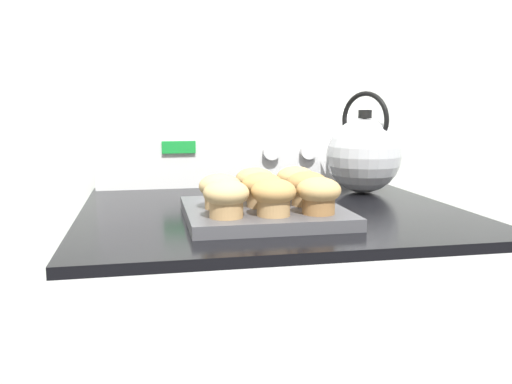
# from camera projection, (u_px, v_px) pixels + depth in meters

# --- Properties ---
(wall_back) EXTENTS (8.00, 0.05, 2.40)m
(wall_back) POSITION_uv_depth(u_px,v_px,m) (239.00, 78.00, 1.43)
(wall_back) COLOR silver
(wall_back) RESTS_ON ground_plane
(control_panel) EXTENTS (0.74, 0.07, 0.18)m
(control_panel) POSITION_uv_depth(u_px,v_px,m) (244.00, 151.00, 1.41)
(control_panel) COLOR white
(control_panel) RESTS_ON stove_range
(muffin_pan) EXTENTS (0.29, 0.29, 0.02)m
(muffin_pan) POSITION_uv_depth(u_px,v_px,m) (263.00, 213.00, 1.01)
(muffin_pan) COLOR #4C4C51
(muffin_pan) RESTS_ON stove_range
(muffin_r0_c0) EXTENTS (0.08, 0.08, 0.06)m
(muffin_r0_c0) POSITION_uv_depth(u_px,v_px,m) (226.00, 197.00, 0.91)
(muffin_r0_c0) COLOR tan
(muffin_r0_c0) RESTS_ON muffin_pan
(muffin_r0_c1) EXTENTS (0.08, 0.08, 0.06)m
(muffin_r0_c1) POSITION_uv_depth(u_px,v_px,m) (274.00, 196.00, 0.92)
(muffin_r0_c1) COLOR tan
(muffin_r0_c1) RESTS_ON muffin_pan
(muffin_r0_c2) EXTENTS (0.08, 0.08, 0.06)m
(muffin_r0_c2) POSITION_uv_depth(u_px,v_px,m) (319.00, 194.00, 0.94)
(muffin_r0_c2) COLOR olive
(muffin_r0_c2) RESTS_ON muffin_pan
(muffin_r1_c0) EXTENTS (0.08, 0.08, 0.06)m
(muffin_r1_c0) POSITION_uv_depth(u_px,v_px,m) (220.00, 190.00, 0.99)
(muffin_r1_c0) COLOR tan
(muffin_r1_c0) RESTS_ON muffin_pan
(muffin_r1_c1) EXTENTS (0.08, 0.08, 0.06)m
(muffin_r1_c1) POSITION_uv_depth(u_px,v_px,m) (262.00, 188.00, 1.00)
(muffin_r1_c1) COLOR tan
(muffin_r1_c1) RESTS_ON muffin_pan
(muffin_r1_c2) EXTENTS (0.08, 0.08, 0.06)m
(muffin_r1_c2) POSITION_uv_depth(u_px,v_px,m) (307.00, 187.00, 1.02)
(muffin_r1_c2) COLOR tan
(muffin_r1_c2) RESTS_ON muffin_pan
(muffin_r2_c1) EXTENTS (0.08, 0.08, 0.06)m
(muffin_r2_c1) POSITION_uv_depth(u_px,v_px,m) (255.00, 182.00, 1.08)
(muffin_r2_c1) COLOR tan
(muffin_r2_c1) RESTS_ON muffin_pan
(muffin_r2_c2) EXTENTS (0.08, 0.08, 0.06)m
(muffin_r2_c2) POSITION_uv_depth(u_px,v_px,m) (296.00, 181.00, 1.10)
(muffin_r2_c2) COLOR olive
(muffin_r2_c2) RESTS_ON muffin_pan
(tea_kettle) EXTENTS (0.18, 0.20, 0.24)m
(tea_kettle) POSITION_uv_depth(u_px,v_px,m) (363.00, 154.00, 1.29)
(tea_kettle) COLOR silver
(tea_kettle) RESTS_ON stove_range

